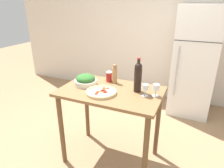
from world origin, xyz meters
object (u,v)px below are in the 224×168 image
(wine_glass_far, at_px, (156,88))
(homemade_pizza, at_px, (101,92))
(refrigerator, at_px, (194,62))
(salt_canister, at_px, (109,77))
(wine_glass_near, at_px, (145,88))
(wine_bottle, at_px, (138,77))
(pepper_mill, at_px, (115,74))
(salad_bowl, at_px, (86,80))

(wine_glass_far, xyz_separation_m, homemade_pizza, (-0.54, -0.17, -0.07))
(refrigerator, relative_size, salt_canister, 14.72)
(wine_glass_near, xyz_separation_m, wine_glass_far, (0.10, 0.04, 0.00))
(wine_glass_far, bearing_deg, wine_bottle, 169.50)
(wine_bottle, height_order, salt_canister, wine_bottle)
(wine_bottle, bearing_deg, wine_glass_far, -10.50)
(refrigerator, distance_m, homemade_pizza, 2.00)
(pepper_mill, distance_m, salt_canister, 0.10)
(pepper_mill, bearing_deg, wine_bottle, -21.95)
(wine_glass_far, bearing_deg, wine_glass_near, -158.43)
(salad_bowl, distance_m, salt_canister, 0.29)
(refrigerator, bearing_deg, homemade_pizza, -115.03)
(wine_glass_near, xyz_separation_m, salad_bowl, (-0.71, 0.02, -0.03))
(salad_bowl, bearing_deg, pepper_mill, 33.62)
(refrigerator, relative_size, pepper_mill, 7.76)
(wine_glass_near, distance_m, wine_glass_far, 0.11)
(wine_bottle, distance_m, salad_bowl, 0.62)
(wine_bottle, relative_size, homemade_pizza, 1.13)
(wine_bottle, bearing_deg, wine_glass_near, -37.12)
(refrigerator, bearing_deg, pepper_mill, -119.40)
(salad_bowl, xyz_separation_m, homemade_pizza, (0.27, -0.14, -0.04))
(wine_glass_near, distance_m, pepper_mill, 0.47)
(salt_canister, bearing_deg, salad_bowl, -134.37)
(homemade_pizza, relative_size, salt_canister, 2.67)
(wine_glass_near, xyz_separation_m, homemade_pizza, (-0.44, -0.13, -0.07))
(wine_glass_near, bearing_deg, homemade_pizza, -164.00)
(homemade_pizza, bearing_deg, refrigerator, 64.97)
(refrigerator, bearing_deg, wine_glass_near, -103.58)
(wine_glass_far, distance_m, salt_canister, 0.64)
(wine_bottle, xyz_separation_m, salt_canister, (-0.40, 0.15, -0.11))
(wine_glass_near, relative_size, pepper_mill, 0.56)
(refrigerator, height_order, wine_bottle, refrigerator)
(wine_glass_far, bearing_deg, pepper_mill, 162.37)
(pepper_mill, height_order, salt_canister, pepper_mill)
(refrigerator, xyz_separation_m, wine_bottle, (-0.51, -1.61, 0.20))
(wine_glass_near, relative_size, salad_bowl, 0.50)
(homemade_pizza, height_order, salt_canister, salt_canister)
(pepper_mill, bearing_deg, wine_glass_near, -26.08)
(wine_bottle, height_order, salad_bowl, wine_bottle)
(wine_glass_near, height_order, wine_glass_far, same)
(wine_bottle, relative_size, wine_glass_near, 2.84)
(refrigerator, xyz_separation_m, wine_glass_far, (-0.30, -1.64, 0.12))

